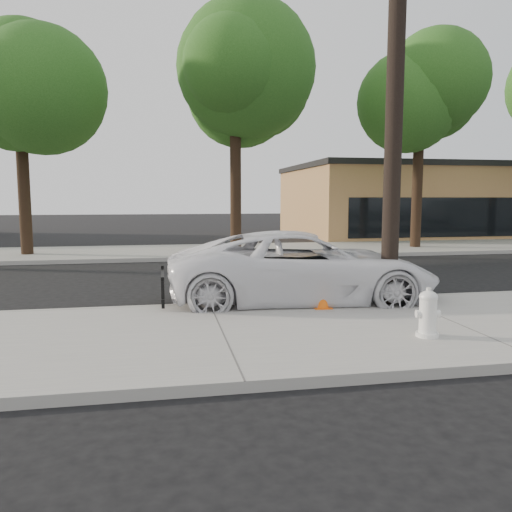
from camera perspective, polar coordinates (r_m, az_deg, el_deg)
name	(u,v)px	position (r m, az deg, el deg)	size (l,w,h in m)	color
ground	(201,292)	(12.28, -6.25, -4.07)	(120.00, 120.00, 0.00)	black
near_sidewalk	(222,336)	(8.09, -3.85, -9.16)	(90.00, 4.40, 0.15)	gray
far_sidewalk	(185,252)	(20.67, -8.09, 0.47)	(90.00, 5.00, 0.15)	gray
curb_near	(210,307)	(10.21, -5.33, -5.83)	(90.00, 0.12, 0.16)	#9E9B93
building_main	(442,202)	(32.74, 20.54, 5.75)	(18.00, 10.00, 4.00)	#B77D4C
utility_pole	(395,72)	(10.64, 15.65, 19.57)	(1.40, 0.34, 9.00)	black
tree_b	(23,92)	(21.04, -25.06, 16.66)	(4.34, 4.20, 8.45)	black
tree_c	(241,77)	(20.45, -1.70, 19.75)	(4.96, 4.80, 9.55)	black
tree_d	(426,101)	(23.22, 18.90, 16.45)	(4.50, 4.35, 8.75)	black
police_cruiser	(302,268)	(10.75, 5.32, -1.33)	(2.62, 5.68, 1.58)	white
fire_hydrant	(428,314)	(8.15, 19.05, -6.34)	(0.38, 0.35, 0.72)	white
traffic_cone	(322,291)	(9.77, 7.56, -4.04)	(0.36, 0.36, 0.67)	#FF620D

